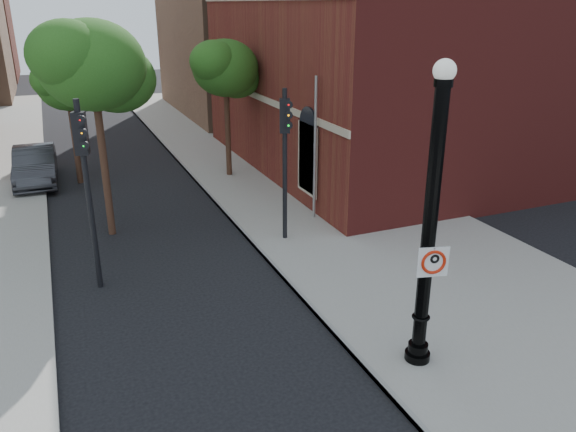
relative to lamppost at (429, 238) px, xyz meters
name	(u,v)px	position (x,y,z in m)	size (l,w,h in m)	color
ground	(270,385)	(-3.17, 0.54, -2.94)	(120.00, 120.00, 0.00)	black
sidewalk_right	(321,198)	(2.83, 10.54, -2.88)	(8.00, 60.00, 0.12)	gray
curb_edge	(225,211)	(-1.12, 10.54, -2.87)	(0.10, 60.00, 0.14)	gray
brick_wall_building	(473,26)	(12.83, 14.54, 3.32)	(22.30, 16.30, 12.50)	maroon
bg_building_tan_b	(326,8)	(12.83, 30.54, 4.06)	(22.00, 14.00, 14.00)	#946B50
lamppost	(429,238)	(0.00, 0.00, 0.00)	(0.54, 0.54, 6.37)	black
no_parking_sign	(433,262)	(0.04, -0.16, -0.46)	(0.63, 0.19, 0.64)	white
parked_car	(35,165)	(-7.48, 17.32, -2.16)	(1.65, 4.73, 1.56)	#2C2C30
traffic_signal_left	(85,165)	(-5.93, 6.30, 0.50)	(0.38, 0.45, 5.11)	black
traffic_signal_right	(285,141)	(-0.05, 7.26, 0.38)	(0.39, 0.43, 4.92)	black
utility_pole	(315,151)	(1.63, 8.63, -0.41)	(0.10, 0.10, 5.06)	#999999
street_tree_a	(94,67)	(-5.14, 10.18, 2.51)	(3.83, 3.46, 6.90)	#341E15
street_tree_b	(68,86)	(-5.74, 16.66, 1.16)	(2.89, 2.61, 5.21)	#341E15
street_tree_c	(226,69)	(0.48, 15.00, 1.74)	(3.29, 2.97, 5.93)	#341E15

